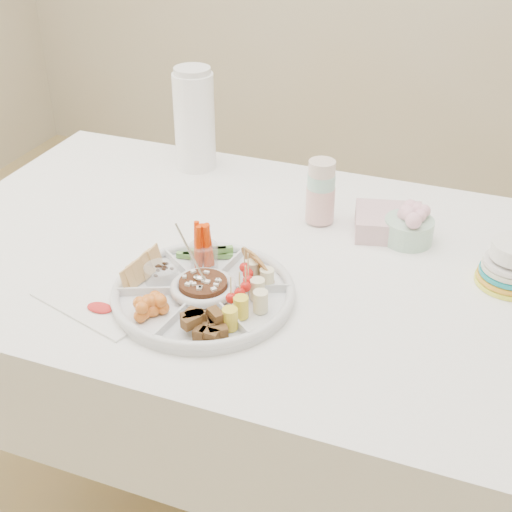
% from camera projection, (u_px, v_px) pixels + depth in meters
% --- Properties ---
extents(floor, '(4.00, 4.00, 0.00)m').
position_uv_depth(floor, '(241.00, 472.00, 2.07)').
color(floor, tan).
rests_on(floor, ground).
extents(dining_table, '(1.52, 1.02, 0.76)m').
position_uv_depth(dining_table, '(239.00, 373.00, 1.88)').
color(dining_table, white).
rests_on(dining_table, floor).
extents(party_tray, '(0.50, 0.50, 0.04)m').
position_uv_depth(party_tray, '(203.00, 290.00, 1.49)').
color(party_tray, silver).
rests_on(party_tray, dining_table).
extents(bean_dip, '(0.13, 0.13, 0.04)m').
position_uv_depth(bean_dip, '(203.00, 287.00, 1.49)').
color(bean_dip, '#3F1C0A').
rests_on(bean_dip, party_tray).
extents(tortillas, '(0.12, 0.12, 0.05)m').
position_uv_depth(tortillas, '(256.00, 264.00, 1.54)').
color(tortillas, '#915E41').
rests_on(tortillas, party_tray).
extents(carrot_cucumber, '(0.16, 0.16, 0.11)m').
position_uv_depth(carrot_cucumber, '(204.00, 242.00, 1.58)').
color(carrot_cucumber, '#F13A01').
rests_on(carrot_cucumber, party_tray).
extents(pita_raisins, '(0.13, 0.13, 0.06)m').
position_uv_depth(pita_raisins, '(151.00, 266.00, 1.53)').
color(pita_raisins, '#D3AF55').
rests_on(pita_raisins, party_tray).
extents(cherries, '(0.16, 0.16, 0.05)m').
position_uv_depth(cherries, '(146.00, 304.00, 1.43)').
color(cherries, orange).
rests_on(cherries, party_tray).
extents(granola_chunks, '(0.13, 0.13, 0.04)m').
position_uv_depth(granola_chunks, '(202.00, 323.00, 1.38)').
color(granola_chunks, brown).
rests_on(granola_chunks, party_tray).
extents(banana_tomato, '(0.13, 0.13, 0.08)m').
position_uv_depth(banana_tomato, '(258.00, 292.00, 1.42)').
color(banana_tomato, '#CDC957').
rests_on(banana_tomato, party_tray).
extents(cup_stack, '(0.09, 0.09, 0.20)m').
position_uv_depth(cup_stack, '(321.00, 186.00, 1.74)').
color(cup_stack, '#AEC4A8').
rests_on(cup_stack, dining_table).
extents(thermos, '(0.15, 0.15, 0.30)m').
position_uv_depth(thermos, '(194.00, 118.00, 2.00)').
color(thermos, white).
rests_on(thermos, dining_table).
extents(flower_bowl, '(0.15, 0.15, 0.09)m').
position_uv_depth(flower_bowl, '(409.00, 225.00, 1.69)').
color(flower_bowl, '#90B4A3').
rests_on(flower_bowl, dining_table).
extents(napkin_stack, '(0.19, 0.18, 0.05)m').
position_uv_depth(napkin_stack, '(389.00, 223.00, 1.73)').
color(napkin_stack, beige).
rests_on(napkin_stack, dining_table).
extents(placemat, '(0.28, 0.16, 0.01)m').
position_uv_depth(placemat, '(88.00, 307.00, 1.48)').
color(placemat, beige).
rests_on(placemat, dining_table).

